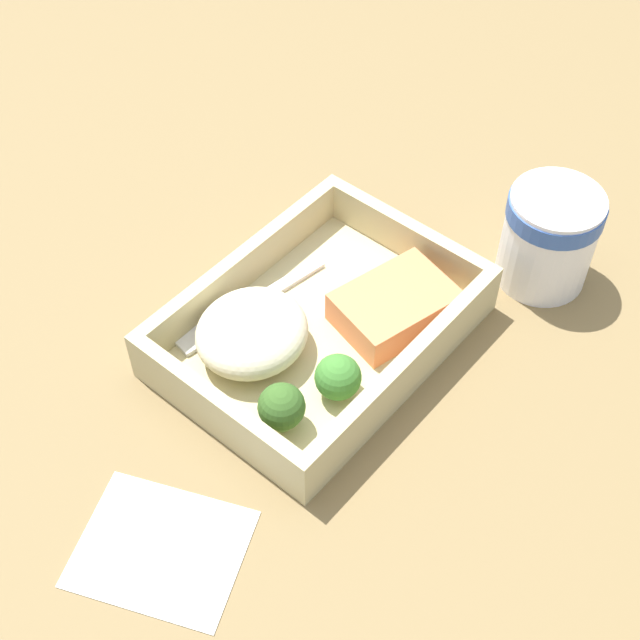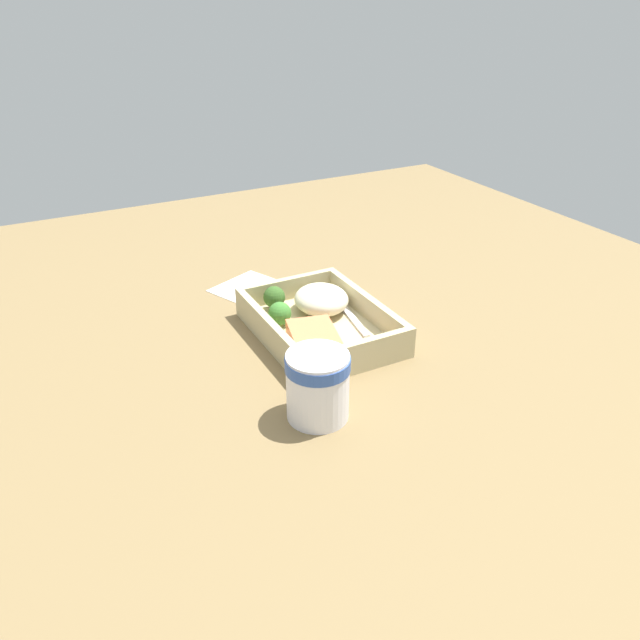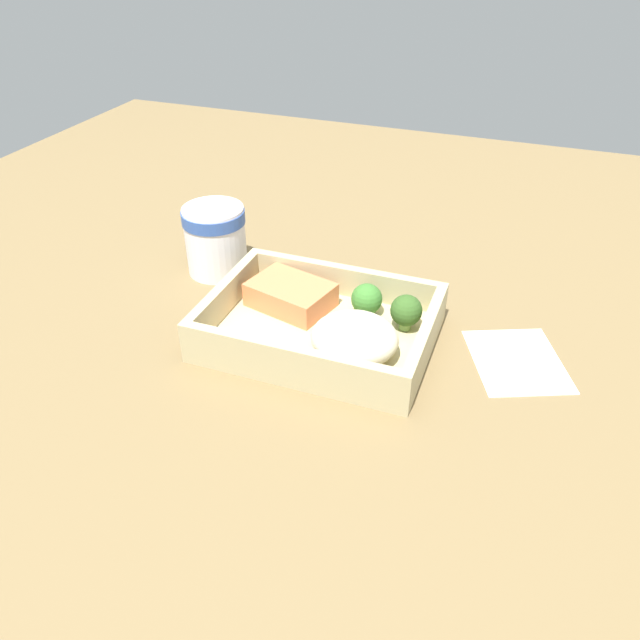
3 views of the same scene
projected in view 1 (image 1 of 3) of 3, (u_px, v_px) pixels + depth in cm
name	position (u px, v px, depth cm)	size (l,w,h in cm)	color
ground_plane	(320.00, 348.00, 76.85)	(160.00, 160.00, 2.00)	brown
takeout_tray	(320.00, 336.00, 75.63)	(25.59, 18.76, 1.20)	tan
tray_rim	(320.00, 317.00, 73.72)	(25.59, 18.76, 3.80)	tan
salmon_fillet	(395.00, 306.00, 75.00)	(9.61, 6.78, 3.03)	#ED7D4C
mashed_potatoes	(252.00, 333.00, 72.18)	(9.54, 8.93, 4.49)	beige
broccoli_floret_1	(338.00, 378.00, 69.46)	(3.73, 3.73, 4.00)	#799F58
broccoli_floret_2	(282.00, 407.00, 67.23)	(3.68, 3.68, 4.35)	#749D50
fork	(245.00, 308.00, 76.59)	(15.86, 4.16, 0.44)	silver
paper_cup	(550.00, 234.00, 77.11)	(8.32, 8.32, 9.30)	white
receipt_slip	(161.00, 548.00, 63.56)	(9.59, 11.76, 0.24)	white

